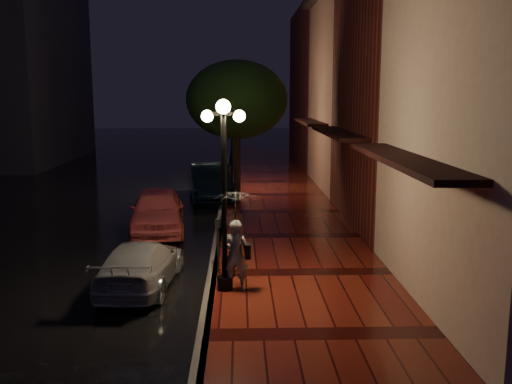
% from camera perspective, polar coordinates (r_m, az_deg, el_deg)
% --- Properties ---
extents(ground, '(120.00, 120.00, 0.00)m').
position_cam_1_polar(ground, '(18.12, -3.83, -4.86)').
color(ground, black).
rests_on(ground, ground).
extents(sidewalk, '(4.50, 60.00, 0.15)m').
position_cam_1_polar(sidewalk, '(18.15, 3.30, -4.59)').
color(sidewalk, '#4D110D').
rests_on(sidewalk, ground).
extents(curb, '(0.25, 60.00, 0.15)m').
position_cam_1_polar(curb, '(18.10, -3.84, -4.63)').
color(curb, '#595451').
rests_on(curb, ground).
extents(storefront_mid, '(5.00, 8.00, 11.00)m').
position_cam_1_polar(storefront_mid, '(20.53, 16.58, 11.97)').
color(storefront_mid, '#511914').
rests_on(storefront_mid, ground).
extents(storefront_far, '(5.00, 8.00, 9.00)m').
position_cam_1_polar(storefront_far, '(28.23, 11.39, 9.45)').
color(storefront_far, '#8C5951').
rests_on(storefront_far, ground).
extents(storefront_extra, '(5.00, 12.00, 10.00)m').
position_cam_1_polar(storefront_extra, '(38.05, 8.00, 10.34)').
color(storefront_extra, '#511914').
rests_on(storefront_extra, ground).
extents(streetlamp_near, '(0.96, 0.36, 4.31)m').
position_cam_1_polar(streetlamp_near, '(12.68, -3.22, 0.80)').
color(streetlamp_near, black).
rests_on(streetlamp_near, sidewalk).
extents(streetlamp_far, '(0.96, 0.36, 4.31)m').
position_cam_1_polar(streetlamp_far, '(26.59, -2.42, 5.52)').
color(streetlamp_far, black).
rests_on(streetlamp_far, sidewalk).
extents(street_tree, '(4.16, 4.16, 5.80)m').
position_cam_1_polar(street_tree, '(23.51, -1.91, 8.98)').
color(street_tree, black).
rests_on(street_tree, sidewalk).
extents(pink_car, '(2.19, 4.47, 1.47)m').
position_cam_1_polar(pink_car, '(19.35, -9.84, -1.81)').
color(pink_car, '#E25D60').
rests_on(pink_car, ground).
extents(navy_car, '(2.27, 4.95, 1.57)m').
position_cam_1_polar(navy_car, '(24.99, -4.62, 1.03)').
color(navy_car, black).
rests_on(navy_car, ground).
extents(silver_car, '(1.84, 3.97, 1.12)m').
position_cam_1_polar(silver_car, '(13.96, -11.47, -7.13)').
color(silver_car, '#9A9AA1').
rests_on(silver_car, ground).
extents(woman_with_umbrella, '(0.96, 0.97, 2.30)m').
position_cam_1_polar(woman_with_umbrella, '(12.84, -2.05, -3.31)').
color(woman_with_umbrella, silver).
rests_on(woman_with_umbrella, sidewalk).
extents(parking_meter, '(0.15, 0.13, 1.33)m').
position_cam_1_polar(parking_meter, '(14.42, -3.81, -4.77)').
color(parking_meter, black).
rests_on(parking_meter, sidewalk).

